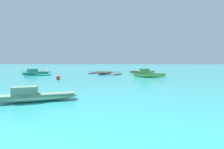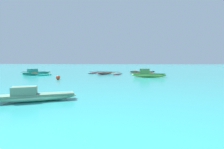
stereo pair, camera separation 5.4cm
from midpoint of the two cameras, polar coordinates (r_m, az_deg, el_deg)
name	(u,v)px [view 1 (the left image)]	position (r m, az deg, el deg)	size (l,w,h in m)	color
moored_boat_0	(34,96)	(8.49, -24.16, -6.40)	(3.53, 2.15, 0.67)	#92E2B3
moored_boat_1	(142,72)	(27.47, 9.69, 0.86)	(4.15, 4.92, 0.35)	#99724B
moored_boat_2	(105,73)	(24.33, -2.42, 0.49)	(5.05, 4.23, 0.35)	gray
moored_boat_3	(36,73)	(25.00, -23.76, 0.50)	(4.72, 4.14, 0.83)	#2DDAB9
moored_boat_4	(148,74)	(19.87, 11.60, 0.08)	(3.85, 0.67, 0.97)	#81DC5F
mooring_buoy_0	(58,77)	(17.76, -17.30, -0.93)	(0.42, 0.42, 0.42)	#E54C2D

